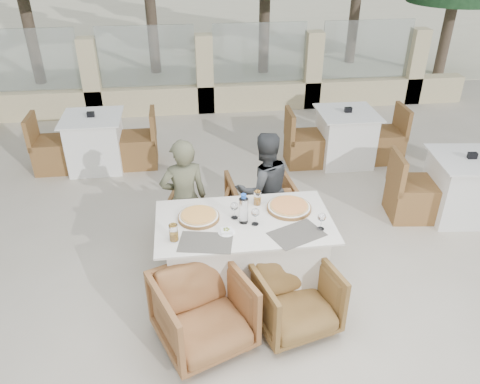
{
  "coord_description": "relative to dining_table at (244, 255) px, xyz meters",
  "views": [
    {
      "loc": [
        -0.43,
        -3.59,
        3.14
      ],
      "look_at": [
        0.06,
        0.2,
        0.9
      ],
      "focal_mm": 35.0,
      "sensor_mm": 36.0,
      "label": 1
    }
  ],
  "objects": [
    {
      "name": "pizza_left",
      "position": [
        -0.41,
        0.09,
        0.41
      ],
      "size": [
        0.5,
        0.5,
        0.05
      ],
      "primitive_type": "cylinder",
      "rotation": [
        0.0,
        0.0,
        0.43
      ],
      "color": "orange",
      "rests_on": "dining_table"
    },
    {
      "name": "armchair_far_left",
      "position": [
        -0.4,
        0.78,
        -0.09
      ],
      "size": [
        0.77,
        0.79,
        0.59
      ],
      "primitive_type": "imported",
      "rotation": [
        0.0,
        0.0,
        2.88
      ],
      "color": "olive",
      "rests_on": "ground"
    },
    {
      "name": "armchair_near_left",
      "position": [
        -0.43,
        -0.65,
        -0.05
      ],
      "size": [
        0.94,
        0.95,
        0.67
      ],
      "primitive_type": "imported",
      "rotation": [
        0.0,
        0.0,
        0.38
      ],
      "color": "#946035",
      "rests_on": "ground"
    },
    {
      "name": "ground",
      "position": [
        -0.06,
        0.1,
        -0.39
      ],
      "size": [
        80.0,
        80.0,
        0.0
      ],
      "primitive_type": "plane",
      "color": "beige",
      "rests_on": "ground"
    },
    {
      "name": "armchair_far_right",
      "position": [
        0.32,
        0.98,
        -0.06
      ],
      "size": [
        0.76,
        0.78,
        0.65
      ],
      "primitive_type": "imported",
      "rotation": [
        0.0,
        0.0,
        3.24
      ],
      "color": "#9A6638",
      "rests_on": "ground"
    },
    {
      "name": "placemat_near_left",
      "position": [
        -0.37,
        -0.28,
        0.39
      ],
      "size": [
        0.5,
        0.38,
        0.0
      ],
      "primitive_type": "cube",
      "rotation": [
        0.0,
        0.0,
        -0.2
      ],
      "color": "#56524A",
      "rests_on": "dining_table"
    },
    {
      "name": "sand_patch",
      "position": [
        -0.06,
        14.1,
        -0.38
      ],
      "size": [
        30.0,
        16.0,
        0.01
      ],
      "primitive_type": "cube",
      "color": "#EEE8C2",
      "rests_on": "ground"
    },
    {
      "name": "bg_table_a",
      "position": [
        -1.75,
        2.82,
        0.0
      ],
      "size": [
        1.64,
        0.83,
        0.77
      ],
      "primitive_type": null,
      "rotation": [
        0.0,
        0.0,
        0.0
      ],
      "color": "white",
      "rests_on": "ground"
    },
    {
      "name": "beer_glass_left",
      "position": [
        -0.63,
        -0.21,
        0.46
      ],
      "size": [
        0.09,
        0.09,
        0.15
      ],
      "primitive_type": "cylinder",
      "rotation": [
        0.0,
        0.0,
        -0.24
      ],
      "color": "#C2811B",
      "rests_on": "dining_table"
    },
    {
      "name": "olive_dish",
      "position": [
        -0.18,
        -0.16,
        0.41
      ],
      "size": [
        0.12,
        0.12,
        0.04
      ],
      "primitive_type": null,
      "rotation": [
        0.0,
        0.0,
        -0.11
      ],
      "color": "white",
      "rests_on": "dining_table"
    },
    {
      "name": "wine_glass_corner",
      "position": [
        0.65,
        -0.21,
        0.48
      ],
      "size": [
        0.1,
        0.1,
        0.18
      ],
      "primitive_type": null,
      "rotation": [
        0.0,
        0.0,
        -0.32
      ],
      "color": "silver",
      "rests_on": "dining_table"
    },
    {
      "name": "wine_glass_near",
      "position": [
        0.09,
        -0.06,
        0.48
      ],
      "size": [
        0.1,
        0.1,
        0.18
      ],
      "primitive_type": null,
      "rotation": [
        0.0,
        0.0,
        0.34
      ],
      "color": "white",
      "rests_on": "dining_table"
    },
    {
      "name": "pizza_right",
      "position": [
        0.45,
        0.14,
        0.41
      ],
      "size": [
        0.48,
        0.48,
        0.05
      ],
      "primitive_type": "cylinder",
      "rotation": [
        0.0,
        0.0,
        -0.16
      ],
      "color": "#E3581F",
      "rests_on": "dining_table"
    },
    {
      "name": "diner_left",
      "position": [
        -0.53,
        0.63,
        0.28
      ],
      "size": [
        0.53,
        0.4,
        1.32
      ],
      "primitive_type": "imported",
      "rotation": [
        0.0,
        0.0,
        3.32
      ],
      "color": "#575840",
      "rests_on": "ground"
    },
    {
      "name": "bg_table_b",
      "position": [
        1.83,
        2.54,
        0.0
      ],
      "size": [
        1.65,
        0.84,
        0.77
      ],
      "primitive_type": null,
      "rotation": [
        0.0,
        0.0,
        -0.02
      ],
      "color": "white",
      "rests_on": "ground"
    },
    {
      "name": "wine_glass_centre",
      "position": [
        -0.08,
        0.06,
        0.48
      ],
      "size": [
        0.08,
        0.08,
        0.18
      ],
      "primitive_type": null,
      "rotation": [
        0.0,
        0.0,
        -0.05
      ],
      "color": "white",
      "rests_on": "dining_table"
    },
    {
      "name": "perimeter_wall_far",
      "position": [
        -0.06,
        4.9,
        0.42
      ],
      "size": [
        10.0,
        0.34,
        1.6
      ],
      "primitive_type": null,
      "color": "beige",
      "rests_on": "ground"
    },
    {
      "name": "diner_right",
      "position": [
        0.32,
        0.76,
        0.26
      ],
      "size": [
        0.7,
        0.59,
        1.29
      ],
      "primitive_type": "imported",
      "rotation": [
        0.0,
        0.0,
        3.32
      ],
      "color": "#383B3D",
      "rests_on": "ground"
    },
    {
      "name": "placemat_near_right",
      "position": [
        0.43,
        -0.26,
        0.39
      ],
      "size": [
        0.53,
        0.45,
        0.0
      ],
      "primitive_type": "cube",
      "rotation": [
        0.0,
        0.0,
        0.4
      ],
      "color": "#534E47",
      "rests_on": "dining_table"
    },
    {
      "name": "beer_glass_right",
      "position": [
        0.16,
        0.27,
        0.46
      ],
      "size": [
        0.09,
        0.09,
        0.14
      ],
      "primitive_type": "cylinder",
      "rotation": [
        0.0,
        0.0,
        0.38
      ],
      "color": "orange",
      "rests_on": "dining_table"
    },
    {
      "name": "bg_table_c",
      "position": [
        2.75,
        0.94,
        0.0
      ],
      "size": [
        1.72,
        1.0,
        0.77
      ],
      "primitive_type": null,
      "rotation": [
        0.0,
        0.0,
        -0.12
      ],
      "color": "white",
      "rests_on": "ground"
    },
    {
      "name": "armchair_near_right",
      "position": [
        0.37,
        -0.54,
        -0.07
      ],
      "size": [
        0.82,
        0.83,
        0.62
      ],
      "primitive_type": "imported",
      "rotation": [
        0.0,
        0.0,
        0.26
      ],
      "color": "brown",
      "rests_on": "ground"
    },
    {
      "name": "dining_table",
      "position": [
        0.0,
        0.0,
        0.0
      ],
      "size": [
        1.6,
        0.9,
        0.77
      ],
      "primitive_type": null,
      "color": "silver",
      "rests_on": "ground"
    },
    {
      "name": "water_bottle",
      "position": [
        -0.01,
        -0.02,
        0.53
      ],
      "size": [
        0.1,
        0.1,
        0.29
      ],
      "primitive_type": "cylinder",
      "rotation": [
        0.0,
        0.0,
        -0.15
      ],
      "color": "#C2DFFF",
      "rests_on": "dining_table"
    }
  ]
}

